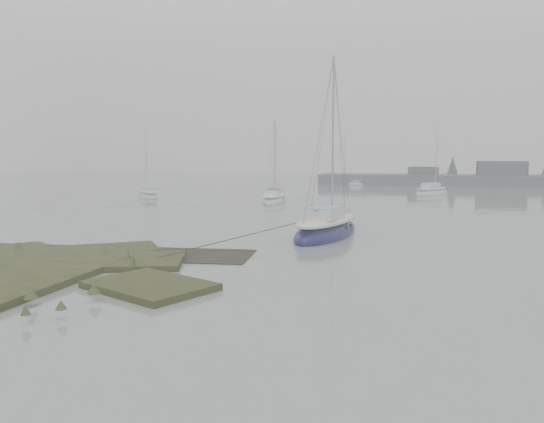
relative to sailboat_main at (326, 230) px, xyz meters
The scene contains 6 objects.
ground 19.40m from the sailboat_main, 101.93° to the left, with size 160.00×160.00×0.00m, color slate.
sailboat_main is the anchor object (origin of this frame).
sailboat_white 19.11m from the sailboat_main, 111.61° to the left, with size 2.23×5.47×7.53m.
sailboat_far_a 28.40m from the sailboat_main, 134.47° to the left, with size 4.19×4.85×6.86m.
sailboat_far_b 31.50m from the sailboat_main, 78.40° to the left, with size 4.40×5.67×7.79m.
sailboat_far_c 48.42m from the sailboat_main, 94.75° to the left, with size 5.50×4.88×7.85m.
Camera 1 is at (7.67, -14.34, 3.86)m, focal length 35.00 mm.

